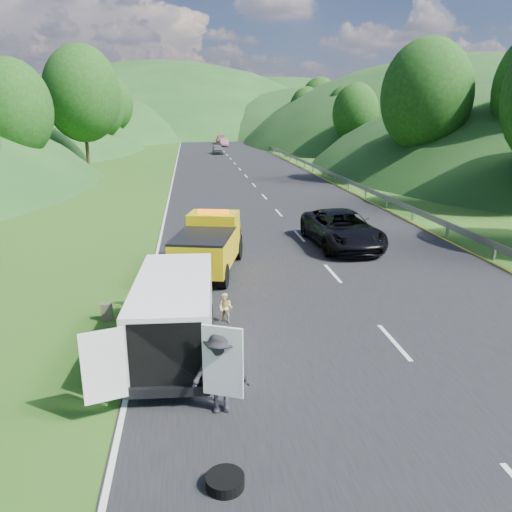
{
  "coord_description": "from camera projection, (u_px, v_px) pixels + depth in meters",
  "views": [
    {
      "loc": [
        -2.33,
        -13.74,
        6.06
      ],
      "look_at": [
        -0.2,
        2.42,
        1.3
      ],
      "focal_mm": 35.0,
      "sensor_mm": 36.0,
      "label": 1
    }
  ],
  "objects": [
    {
      "name": "tree_line_right",
      "position": [
        359.0,
        152.0,
        75.06
      ],
      "size": [
        14.0,
        140.0,
        14.0
      ],
      "primitive_type": null,
      "color": "#265F1B",
      "rests_on": "ground"
    },
    {
      "name": "tow_truck",
      "position": [
        209.0,
        244.0,
        19.26
      ],
      "size": [
        3.1,
        5.56,
        2.26
      ],
      "rotation": [
        0.0,
        0.0,
        -0.24
      ],
      "color": "black",
      "rests_on": "ground"
    },
    {
      "name": "dist_car_c",
      "position": [
        222.0,
        144.0,
        94.76
      ],
      "size": [
        2.07,
        5.09,
        1.48
      ],
      "primitive_type": "imported",
      "color": "#A25C51",
      "rests_on": "ground"
    },
    {
      "name": "dist_car_b",
      "position": [
        224.0,
        147.0,
        87.48
      ],
      "size": [
        1.41,
        4.03,
        1.33
      ],
      "primitive_type": "imported",
      "color": "#7F5461",
      "rests_on": "ground"
    },
    {
      "name": "hills_backdrop",
      "position": [
        219.0,
        132.0,
        144.07
      ],
      "size": [
        201.0,
        288.6,
        44.0
      ],
      "primitive_type": null,
      "color": "#2D5B23",
      "rests_on": "ground"
    },
    {
      "name": "guardrail",
      "position": [
        285.0,
        158.0,
        66.32
      ],
      "size": [
        0.06,
        140.0,
        1.52
      ],
      "primitive_type": "cube",
      "color": "gray",
      "rests_on": "ground"
    },
    {
      "name": "suitcase",
      "position": [
        107.0,
        312.0,
        14.92
      ],
      "size": [
        0.35,
        0.22,
        0.54
      ],
      "primitive_type": "cube",
      "rotation": [
        0.0,
        0.0,
        0.1
      ],
      "color": "brown",
      "rests_on": "ground"
    },
    {
      "name": "road_surface",
      "position": [
        240.0,
        169.0,
        53.51
      ],
      "size": [
        14.0,
        200.0,
        0.02
      ],
      "primitive_type": "cube",
      "color": "black",
      "rests_on": "ground"
    },
    {
      "name": "worker",
      "position": [
        221.0,
        411.0,
        10.45
      ],
      "size": [
        1.19,
        0.7,
        1.82
      ],
      "primitive_type": "imported",
      "rotation": [
        0.0,
        0.0,
        -0.02
      ],
      "color": "black",
      "rests_on": "ground"
    },
    {
      "name": "white_van",
      "position": [
        175.0,
        311.0,
        12.66
      ],
      "size": [
        3.16,
        5.88,
        2.05
      ],
      "rotation": [
        0.0,
        0.0,
        -0.05
      ],
      "color": "black",
      "rests_on": "ground"
    },
    {
      "name": "dist_car_a",
      "position": [
        218.0,
        154.0,
        72.48
      ],
      "size": [
        1.53,
        3.81,
        1.3
      ],
      "primitive_type": "imported",
      "color": "#515156",
      "rests_on": "ground"
    },
    {
      "name": "child",
      "position": [
        226.0,
        323.0,
        14.8
      ],
      "size": [
        0.56,
        0.52,
        0.91
      ],
      "primitive_type": "imported",
      "rotation": [
        0.0,
        0.0,
        -0.5
      ],
      "color": "#D5C371",
      "rests_on": "ground"
    },
    {
      "name": "tree_line_left",
      "position": [
        69.0,
        156.0,
        69.78
      ],
      "size": [
        14.0,
        140.0,
        14.0
      ],
      "primitive_type": null,
      "color": "#265F1B",
      "rests_on": "ground"
    },
    {
      "name": "ground",
      "position": [
        273.0,
        319.0,
        15.07
      ],
      "size": [
        320.0,
        320.0,
        0.0
      ],
      "primitive_type": "plane",
      "color": "#38661E",
      "rests_on": "ground"
    },
    {
      "name": "spare_tire",
      "position": [
        225.0,
        487.0,
        8.34
      ],
      "size": [
        0.66,
        0.66,
        0.2
      ],
      "primitive_type": "cylinder",
      "color": "black",
      "rests_on": "ground"
    },
    {
      "name": "passing_suv",
      "position": [
        341.0,
        246.0,
        23.2
      ],
      "size": [
        2.9,
        5.89,
        1.61
      ],
      "primitive_type": "imported",
      "rotation": [
        0.0,
        0.0,
        0.04
      ],
      "color": "black",
      "rests_on": "ground"
    },
    {
      "name": "woman",
      "position": [
        153.0,
        309.0,
        15.82
      ],
      "size": [
        0.61,
        0.7,
        1.59
      ],
      "primitive_type": "imported",
      "rotation": [
        0.0,
        0.0,
        1.96
      ],
      "color": "silver",
      "rests_on": "ground"
    }
  ]
}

